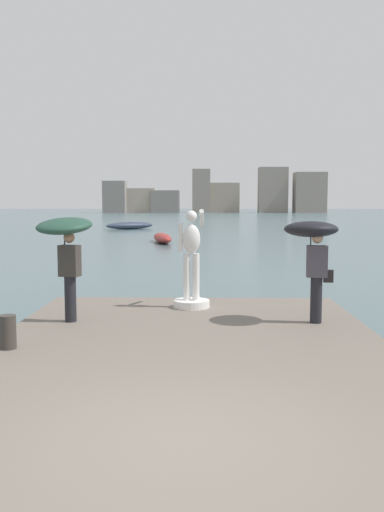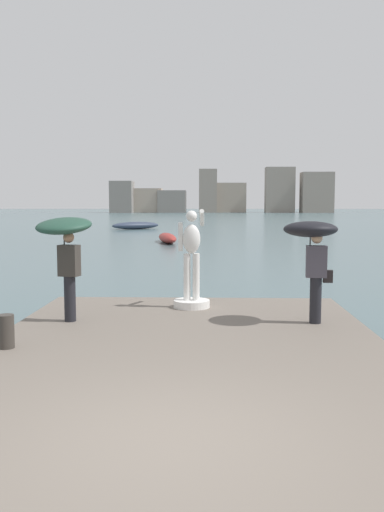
{
  "view_description": "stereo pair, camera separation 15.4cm",
  "coord_description": "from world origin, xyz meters",
  "views": [
    {
      "loc": [
        0.23,
        -5.16,
        2.68
      ],
      "look_at": [
        0.0,
        6.53,
        1.55
      ],
      "focal_mm": 38.59,
      "sensor_mm": 36.0,
      "label": 1
    },
    {
      "loc": [
        0.38,
        -5.15,
        2.68
      ],
      "look_at": [
        0.0,
        6.53,
        1.55
      ],
      "focal_mm": 38.59,
      "sensor_mm": 36.0,
      "label": 2
    }
  ],
  "objects": [
    {
      "name": "onlooker_left",
      "position": [
        -2.4,
        5.29,
        2.01
      ],
      "size": [
        1.31,
        1.33,
        2.06
      ],
      "color": "black",
      "rests_on": "pier"
    },
    {
      "name": "distant_skyline",
      "position": [
        4.86,
        147.28,
        4.87
      ],
      "size": [
        59.99,
        12.42,
        12.37
      ],
      "color": "gray",
      "rests_on": "ground"
    },
    {
      "name": "boat_leftward",
      "position": [
        -7.18,
        50.67,
        0.38
      ],
      "size": [
        5.11,
        4.11,
        0.76
      ],
      "color": "#2D384C",
      "rests_on": "ground"
    },
    {
      "name": "boat_mid",
      "position": [
        -2.49,
        31.79,
        0.32
      ],
      "size": [
        2.01,
        5.06,
        0.64
      ],
      "color": "#9E2D28",
      "rests_on": "ground"
    },
    {
      "name": "onlooker_right",
      "position": [
        2.31,
        5.26,
        1.96
      ],
      "size": [
        1.11,
        1.12,
        1.95
      ],
      "color": "black",
      "rests_on": "pier"
    },
    {
      "name": "statue_white_figure",
      "position": [
        -0.02,
        6.74,
        1.17
      ],
      "size": [
        0.79,
        0.96,
        2.15
      ],
      "color": "white",
      "rests_on": "pier"
    },
    {
      "name": "mooring_bollard",
      "position": [
        -2.83,
        3.24,
        0.67
      ],
      "size": [
        0.26,
        0.26,
        0.53
      ],
      "primitive_type": "cylinder",
      "color": "#38332D",
      "rests_on": "pier"
    },
    {
      "name": "ground_plane",
      "position": [
        0.0,
        40.0,
        0.0
      ],
      "size": [
        400.0,
        400.0,
        0.0
      ],
      "primitive_type": "plane",
      "color": "#4C666B"
    },
    {
      "name": "pier",
      "position": [
        0.0,
        2.49,
        0.2
      ],
      "size": [
        6.58,
        10.97,
        0.4
      ],
      "primitive_type": "cube",
      "color": "#70665B",
      "rests_on": "ground"
    }
  ]
}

